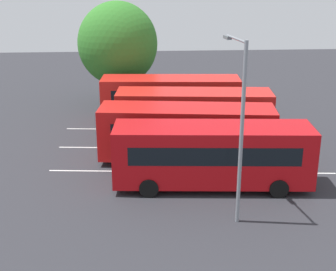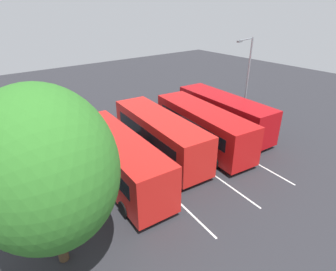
{
  "view_description": "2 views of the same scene",
  "coord_description": "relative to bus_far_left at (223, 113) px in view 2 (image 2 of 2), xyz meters",
  "views": [
    {
      "loc": [
        -2.82,
        -26.69,
        10.15
      ],
      "look_at": [
        -1.08,
        -0.96,
        1.17
      ],
      "focal_mm": 51.13,
      "sensor_mm": 36.0,
      "label": 1
    },
    {
      "loc": [
        -13.97,
        12.24,
        10.34
      ],
      "look_at": [
        0.12,
        1.27,
        1.75
      ],
      "focal_mm": 29.73,
      "sensor_mm": 36.0,
      "label": 2
    }
  ],
  "objects": [
    {
      "name": "bus_center_left",
      "position": [
        -0.9,
        3.41,
        0.0
      ],
      "size": [
        9.77,
        3.63,
        3.1
      ],
      "rotation": [
        0.0,
        0.0,
        -0.12
      ],
      "color": "red",
      "rests_on": "ground"
    },
    {
      "name": "bus_center_right",
      "position": [
        -0.09,
        6.93,
        0.0
      ],
      "size": [
        9.74,
        3.39,
        3.1
      ],
      "rotation": [
        0.0,
        0.0,
        -0.09
      ],
      "color": "red",
      "rests_on": "ground"
    },
    {
      "name": "pedestrian",
      "position": [
        5.41,
        10.58,
        -0.67
      ],
      "size": [
        0.35,
        0.35,
        1.74
      ],
      "rotation": [
        0.0,
        0.0,
        3.23
      ],
      "color": "#232833",
      "rests_on": "ground"
    },
    {
      "name": "lane_stripe_inner_right",
      "position": [
        -0.82,
        8.9,
        -1.7
      ],
      "size": [
        15.14,
        1.53,
        0.01
      ],
      "primitive_type": "cube",
      "rotation": [
        0.0,
        0.0,
        -0.09
      ],
      "color": "silver",
      "rests_on": "ground"
    },
    {
      "name": "lane_stripe_inner_left",
      "position": [
        -0.82,
        5.35,
        -1.7
      ],
      "size": [
        15.14,
        1.53,
        0.01
      ],
      "primitive_type": "cube",
      "rotation": [
        0.0,
        0.0,
        -0.09
      ],
      "color": "silver",
      "rests_on": "ground"
    },
    {
      "name": "street_lamp",
      "position": [
        0.48,
        -3.3,
        2.71
      ],
      "size": [
        0.54,
        2.49,
        7.65
      ],
      "rotation": [
        0.0,
        0.0,
        1.72
      ],
      "color": "gray",
      "rests_on": "ground"
    },
    {
      "name": "bus_far_right",
      "position": [
        -1.25,
        10.9,
        0.0
      ],
      "size": [
        9.7,
        3.16,
        3.1
      ],
      "rotation": [
        0.0,
        0.0,
        -0.07
      ],
      "color": "red",
      "rests_on": "ground"
    },
    {
      "name": "depot_tree",
      "position": [
        -5.0,
        15.83,
        3.04
      ],
      "size": [
        6.12,
        5.51,
        7.96
      ],
      "color": "#4C3823",
      "rests_on": "ground"
    },
    {
      "name": "lane_stripe_outer_left",
      "position": [
        -0.82,
        1.79,
        -1.7
      ],
      "size": [
        15.14,
        1.53,
        0.01
      ],
      "primitive_type": "cube",
      "rotation": [
        0.0,
        0.0,
        -0.09
      ],
      "color": "silver",
      "rests_on": "ground"
    },
    {
      "name": "ground_plane",
      "position": [
        -0.82,
        5.35,
        -1.7
      ],
      "size": [
        72.61,
        72.61,
        0.0
      ],
      "primitive_type": "plane",
      "color": "#2B2B30"
    },
    {
      "name": "bus_far_left",
      "position": [
        0.0,
        0.0,
        0.0
      ],
      "size": [
        9.71,
        3.24,
        3.1
      ],
      "rotation": [
        0.0,
        0.0,
        -0.08
      ],
      "color": "#B70C11",
      "rests_on": "ground"
    }
  ]
}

